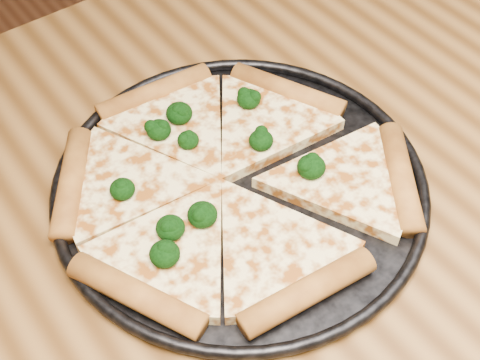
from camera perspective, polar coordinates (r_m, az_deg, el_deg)
dining_table at (r=0.68m, az=3.98°, el=-11.16°), size 1.20×0.90×0.75m
pizza_pan at (r=0.64m, az=0.00°, el=-0.48°), size 0.35×0.35×0.02m
pizza at (r=0.63m, az=-1.12°, el=-0.03°), size 0.35×0.31×0.02m
broccoli_florets at (r=0.63m, az=-3.00°, el=1.01°), size 0.19×0.16×0.02m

